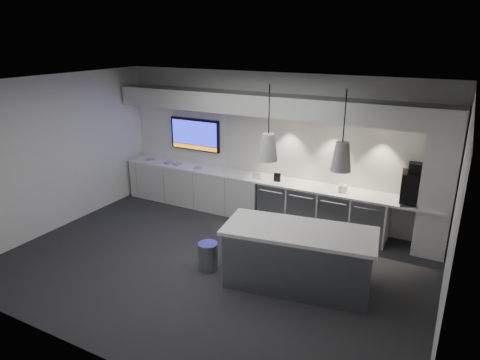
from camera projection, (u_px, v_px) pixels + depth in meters
The scene contains 28 objects.
floor at pixel (211, 265), 7.24m from camera, with size 7.00×7.00×0.00m, color #29282B.
ceiling at pixel (207, 85), 6.27m from camera, with size 7.00×7.00×0.00m, color black.
wall_back at pixel (273, 146), 8.85m from camera, with size 7.00×7.00×0.00m, color white.
wall_front at pixel (88, 247), 4.67m from camera, with size 7.00×7.00×0.00m, color white.
wall_left at pixel (56, 154), 8.31m from camera, with size 7.00×7.00×0.00m, color white.
wall_right at pixel (454, 225), 5.20m from camera, with size 7.00×7.00×0.00m, color white.
back_counter at pixel (266, 179), 8.78m from camera, with size 6.80×0.65×0.04m, color white.
left_base_cabinets at pixel (195, 186), 9.70m from camera, with size 3.30×0.63×0.86m, color silver.
fridge_unit_a at pixel (277, 202), 8.81m from camera, with size 0.60×0.61×0.85m, color #909398.
fridge_unit_b at pixel (306, 207), 8.53m from camera, with size 0.60×0.61×0.85m, color #909398.
fridge_unit_c at pixel (337, 213), 8.25m from camera, with size 0.60×0.61×0.85m, color #909398.
fridge_unit_d at pixel (370, 219), 7.97m from camera, with size 0.60×0.61×0.85m, color #909398.
backsplash at pixel (329, 151), 8.28m from camera, with size 4.60×0.03×1.30m, color silver.
soffit at pixel (268, 105), 8.31m from camera, with size 6.90×0.60×0.40m, color silver.
column at pixel (439, 184), 7.24m from camera, with size 0.55×0.55×2.60m, color silver.
wall_tv at pixel (195, 134), 9.63m from camera, with size 1.25×0.07×0.72m.
island at pixel (298, 258), 6.49m from camera, with size 2.38×1.30×0.96m.
bin at pixel (208, 256), 7.06m from camera, with size 0.33×0.33×0.46m, color #909398.
coffee_machine at pixel (413, 186), 7.45m from camera, with size 0.44×0.60×0.71m.
sign_black at pixel (277, 177), 8.54m from camera, with size 0.14×0.02×0.18m, color black.
sign_white at pixel (257, 176), 8.71m from camera, with size 0.18×0.02×0.14m, color white.
cup_cluster at pixel (343, 189), 7.98m from camera, with size 0.16×0.16×0.14m, color white, non-canonical shape.
tray_a at pixel (150, 159), 10.04m from camera, with size 0.16×0.16×0.03m, color #949494.
tray_b at pixel (169, 163), 9.79m from camera, with size 0.16×0.16×0.03m, color #949494.
tray_c at pixel (177, 164), 9.68m from camera, with size 0.16×0.16×0.03m, color #949494.
tray_d at pixel (198, 168), 9.42m from camera, with size 0.16×0.16×0.03m, color #949494.
pendant_left at pixel (268, 147), 6.19m from camera, with size 0.28×0.28×1.10m.
pendant_right at pixel (342, 156), 5.71m from camera, with size 0.28×0.28×1.10m.
Camera 1 is at (3.43, -5.42, 3.70)m, focal length 32.00 mm.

